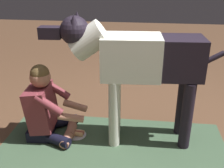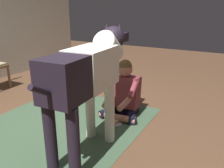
# 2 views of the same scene
# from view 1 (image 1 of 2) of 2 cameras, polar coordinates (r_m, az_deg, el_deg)

# --- Properties ---
(ground_plane) EXTENTS (13.34, 13.34, 0.00)m
(ground_plane) POSITION_cam_1_polar(r_m,az_deg,el_deg) (2.76, 3.81, -14.37)
(ground_plane) COLOR brown
(person_sitting_on_floor) EXTENTS (0.63, 0.58, 0.81)m
(person_sitting_on_floor) POSITION_cam_1_polar(r_m,az_deg,el_deg) (2.91, -13.73, -4.98)
(person_sitting_on_floor) COLOR black
(person_sitting_on_floor) RESTS_ON ground
(large_dog) EXTENTS (1.73, 0.42, 1.32)m
(large_dog) POSITION_cam_1_polar(r_m,az_deg,el_deg) (2.57, 5.37, 4.73)
(large_dog) COLOR silver
(large_dog) RESTS_ON ground
(hot_dog_on_plate) EXTENTS (0.21, 0.21, 0.06)m
(hot_dog_on_plate) POSITION_cam_1_polar(r_m,az_deg,el_deg) (3.00, -7.54, -10.36)
(hot_dog_on_plate) COLOR silver
(hot_dog_on_plate) RESTS_ON ground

